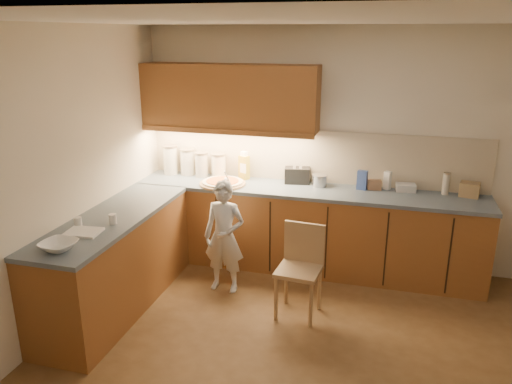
{
  "coord_description": "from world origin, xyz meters",
  "views": [
    {
      "loc": [
        0.46,
        -3.37,
        2.53
      ],
      "look_at": [
        -0.8,
        1.2,
        1.0
      ],
      "focal_mm": 35.0,
      "sensor_mm": 36.0,
      "label": 1
    }
  ],
  "objects_px": {
    "child": "(224,237)",
    "toaster": "(297,175)",
    "wooden_chair": "(301,263)",
    "pizza_on_board": "(223,183)",
    "oil_jug": "(244,166)"
  },
  "relations": [
    {
      "from": "pizza_on_board",
      "to": "toaster",
      "type": "height_order",
      "value": "pizza_on_board"
    },
    {
      "from": "oil_jug",
      "to": "toaster",
      "type": "relative_size",
      "value": 1.09
    },
    {
      "from": "pizza_on_board",
      "to": "child",
      "type": "height_order",
      "value": "child"
    },
    {
      "from": "wooden_chair",
      "to": "oil_jug",
      "type": "bearing_deg",
      "value": 133.05
    },
    {
      "from": "pizza_on_board",
      "to": "wooden_chair",
      "type": "relative_size",
      "value": 0.6
    },
    {
      "from": "pizza_on_board",
      "to": "child",
      "type": "relative_size",
      "value": 0.44
    },
    {
      "from": "toaster",
      "to": "oil_jug",
      "type": "bearing_deg",
      "value": 170.77
    },
    {
      "from": "pizza_on_board",
      "to": "child",
      "type": "xyz_separation_m",
      "value": [
        0.22,
        -0.62,
        -0.37
      ]
    },
    {
      "from": "child",
      "to": "oil_jug",
      "type": "height_order",
      "value": "oil_jug"
    },
    {
      "from": "child",
      "to": "toaster",
      "type": "bearing_deg",
      "value": 60.53
    },
    {
      "from": "child",
      "to": "wooden_chair",
      "type": "xyz_separation_m",
      "value": [
        0.82,
        -0.22,
        -0.08
      ]
    },
    {
      "from": "pizza_on_board",
      "to": "toaster",
      "type": "bearing_deg",
      "value": 19.86
    },
    {
      "from": "child",
      "to": "toaster",
      "type": "height_order",
      "value": "child"
    },
    {
      "from": "wooden_chair",
      "to": "pizza_on_board",
      "type": "bearing_deg",
      "value": 146.03
    },
    {
      "from": "pizza_on_board",
      "to": "oil_jug",
      "type": "distance_m",
      "value": 0.35
    }
  ]
}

